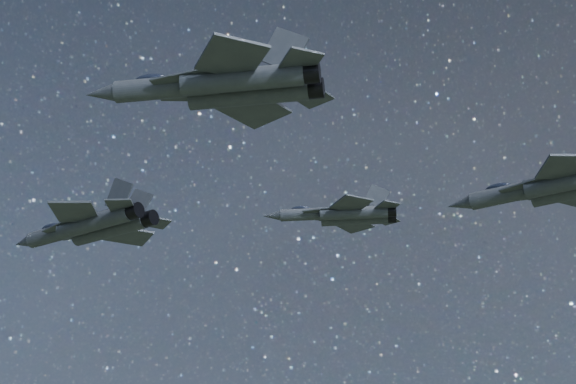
% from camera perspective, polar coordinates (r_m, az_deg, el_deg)
% --- Properties ---
extents(jet_lead, '(20.38, 14.11, 5.12)m').
position_cam_1_polar(jet_lead, '(95.84, -12.56, -2.15)').
color(jet_lead, '#32383F').
extents(jet_left, '(15.19, 10.25, 3.83)m').
position_cam_1_polar(jet_left, '(95.45, 3.58, -1.46)').
color(jet_left, '#32383F').
extents(jet_right, '(19.56, 13.36, 4.91)m').
position_cam_1_polar(jet_right, '(67.31, -4.03, 6.90)').
color(jet_right, '#32383F').
extents(jet_slot, '(17.92, 12.48, 4.51)m').
position_cam_1_polar(jet_slot, '(78.71, 17.28, 0.45)').
color(jet_slot, '#32383F').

